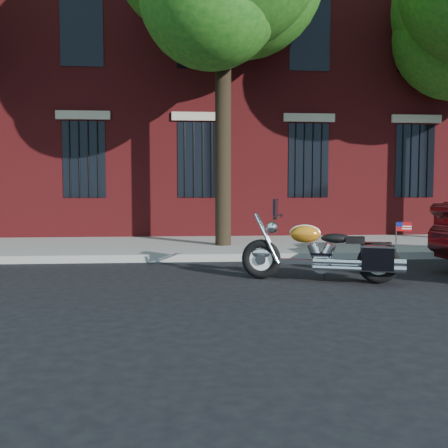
{
  "coord_description": "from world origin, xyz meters",
  "views": [
    {
      "loc": [
        -0.38,
        -8.38,
        1.42
      ],
      "look_at": [
        0.35,
        0.8,
        0.78
      ],
      "focal_mm": 40.0,
      "sensor_mm": 36.0,
      "label": 1
    }
  ],
  "objects": [
    {
      "name": "sidewalk",
      "position": [
        0.0,
        3.26,
        0.07
      ],
      "size": [
        40.0,
        3.6,
        0.15
      ],
      "primitive_type": "cube",
      "color": "gray",
      "rests_on": "ground"
    },
    {
      "name": "curb",
      "position": [
        0.0,
        1.38,
        0.07
      ],
      "size": [
        40.0,
        0.16,
        0.15
      ],
      "primitive_type": "cube",
      "color": "gray",
      "rests_on": "ground"
    },
    {
      "name": "motorcycle",
      "position": [
        1.8,
        -0.94,
        0.43
      ],
      "size": [
        2.33,
        1.22,
        1.27
      ],
      "rotation": [
        0.0,
        0.0,
        -0.31
      ],
      "color": "black",
      "rests_on": "ground"
    },
    {
      "name": "ground",
      "position": [
        0.0,
        0.0,
        0.0
      ],
      "size": [
        120.0,
        120.0,
        0.0
      ],
      "primitive_type": "plane",
      "color": "black",
      "rests_on": "ground"
    },
    {
      "name": "building",
      "position": [
        0.0,
        10.06,
        6.0
      ],
      "size": [
        26.0,
        10.08,
        12.0
      ],
      "color": "maroon",
      "rests_on": "ground"
    }
  ]
}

